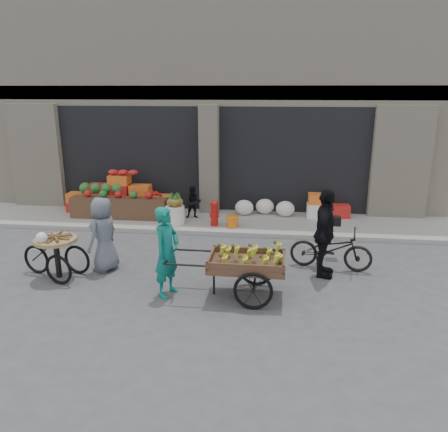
# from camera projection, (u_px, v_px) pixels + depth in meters

# --- Properties ---
(ground) EXTENTS (80.00, 80.00, 0.00)m
(ground) POSITION_uv_depth(u_px,v_px,m) (172.00, 284.00, 8.61)
(ground) COLOR #424244
(ground) RESTS_ON ground
(sidewalk) EXTENTS (18.00, 2.20, 0.12)m
(sidewalk) POSITION_uv_depth(u_px,v_px,m) (205.00, 221.00, 12.50)
(sidewalk) COLOR gray
(sidewalk) RESTS_ON ground
(building) EXTENTS (14.00, 6.45, 7.00)m
(building) POSITION_uv_depth(u_px,v_px,m) (222.00, 99.00, 15.32)
(building) COLOR beige
(building) RESTS_ON ground
(fruit_display) EXTENTS (3.10, 1.12, 1.24)m
(fruit_display) POSITION_uv_depth(u_px,v_px,m) (123.00, 196.00, 12.88)
(fruit_display) COLOR red
(fruit_display) RESTS_ON sidewalk
(pineapple_bin) EXTENTS (0.52, 0.52, 0.50)m
(pineapple_bin) POSITION_uv_depth(u_px,v_px,m) (175.00, 215.00, 12.02)
(pineapple_bin) COLOR silver
(pineapple_bin) RESTS_ON sidewalk
(fire_hydrant) EXTENTS (0.22, 0.22, 0.71)m
(fire_hydrant) POSITION_uv_depth(u_px,v_px,m) (214.00, 212.00, 11.81)
(fire_hydrant) COLOR #A5140F
(fire_hydrant) RESTS_ON sidewalk
(orange_bucket) EXTENTS (0.32, 0.32, 0.30)m
(orange_bucket) POSITION_uv_depth(u_px,v_px,m) (233.00, 221.00, 11.77)
(orange_bucket) COLOR orange
(orange_bucket) RESTS_ON sidewalk
(right_bay_goods) EXTENTS (3.35, 0.60, 0.70)m
(right_bay_goods) POSITION_uv_depth(u_px,v_px,m) (297.00, 207.00, 12.67)
(right_bay_goods) COLOR silver
(right_bay_goods) RESTS_ON sidewalk
(seated_person) EXTENTS (0.51, 0.43, 0.93)m
(seated_person) POSITION_uv_depth(u_px,v_px,m) (193.00, 202.00, 12.49)
(seated_person) COLOR black
(seated_person) RESTS_ON sidewalk
(banana_cart) EXTENTS (2.37, 1.05, 0.98)m
(banana_cart) POSITION_uv_depth(u_px,v_px,m) (244.00, 260.00, 7.93)
(banana_cart) COLOR brown
(banana_cart) RESTS_ON ground
(vendor_woman) EXTENTS (0.59, 0.72, 1.69)m
(vendor_woman) POSITION_uv_depth(u_px,v_px,m) (167.00, 252.00, 7.97)
(vendor_woman) COLOR #0E6C62
(vendor_woman) RESTS_ON ground
(tricycle_cart) EXTENTS (1.46, 1.01, 0.95)m
(tricycle_cart) POSITION_uv_depth(u_px,v_px,m) (56.00, 251.00, 8.80)
(tricycle_cart) COLOR #9E7F51
(tricycle_cart) RESTS_ON ground
(vendor_grey) EXTENTS (0.72, 0.89, 1.59)m
(vendor_grey) POSITION_uv_depth(u_px,v_px,m) (103.00, 234.00, 9.10)
(vendor_grey) COLOR slate
(vendor_grey) RESTS_ON ground
(bicycle) EXTENTS (1.79, 0.89, 0.90)m
(bicycle) POSITION_uv_depth(u_px,v_px,m) (331.00, 249.00, 9.25)
(bicycle) COLOR black
(bicycle) RESTS_ON ground
(cyclist) EXTENTS (0.63, 1.14, 1.83)m
(cyclist) POSITION_uv_depth(u_px,v_px,m) (325.00, 233.00, 8.76)
(cyclist) COLOR black
(cyclist) RESTS_ON ground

